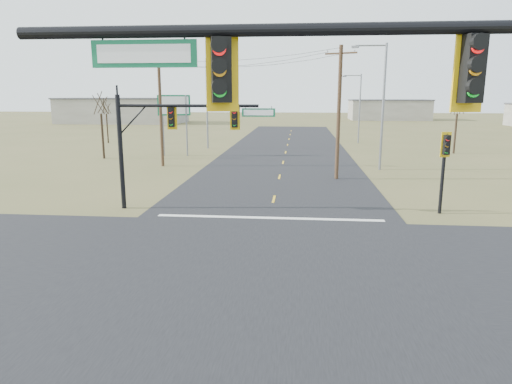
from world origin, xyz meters
TOP-DOWN VIEW (x-y plane):
  - ground at (0.00, 0.00)m, footprint 320.00×320.00m
  - road_ew at (0.00, 0.00)m, footprint 160.00×14.00m
  - road_ns at (0.00, 0.00)m, footprint 14.00×160.00m
  - stop_bar_far at (0.00, 7.50)m, footprint 12.00×0.40m
  - mast_arm_near at (4.69, -8.06)m, footprint 11.61×0.54m
  - mast_arm_far at (-5.34, 8.98)m, footprint 8.83×0.45m
  - pedestal_signal_ne at (9.31, 9.33)m, footprint 0.63×0.55m
  - utility_pole_near at (4.45, 19.61)m, footprint 2.28×1.11m
  - utility_pole_far at (-10.97, 24.84)m, footprint 2.33×0.38m
  - highway_sign at (-11.73, 32.09)m, footprint 3.29×1.12m
  - streetlight_a at (8.35, 24.59)m, footprint 2.98×0.44m
  - streetlight_b at (9.35, 47.72)m, footprint 2.57×0.35m
  - streetlight_c at (-9.43, 39.38)m, footprint 3.01×0.43m
  - bare_tree_a at (-18.52, 29.27)m, footprint 3.67×3.67m
  - bare_tree_b at (-24.47, 44.32)m, footprint 3.05×3.05m
  - bare_tree_c at (18.78, 36.95)m, footprint 3.70×3.70m
  - warehouse_left at (-40.00, 90.00)m, footprint 28.00×14.00m
  - warehouse_mid at (25.00, 110.00)m, footprint 20.00×12.00m

SIDE VIEW (x-z plane):
  - ground at x=0.00m, z-range 0.00..0.00m
  - road_ew at x=0.00m, z-range 0.00..0.02m
  - road_ns at x=0.00m, z-range 0.00..0.02m
  - stop_bar_far at x=0.00m, z-range 0.03..0.03m
  - warehouse_mid at x=25.00m, z-range 0.00..5.00m
  - warehouse_left at x=-40.00m, z-range 0.00..5.50m
  - pedestal_signal_ne at x=9.31m, z-range 1.02..5.53m
  - highway_sign at x=-11.73m, z-range 1.30..7.73m
  - mast_arm_far at x=-5.34m, z-range 1.45..7.88m
  - bare_tree_b at x=-24.47m, z-range 1.82..7.87m
  - utility_pole_far at x=-10.97m, z-range 0.18..9.72m
  - streetlight_b at x=9.35m, z-range 0.56..9.73m
  - utility_pole_near at x=4.45m, z-range 0.18..10.19m
  - bare_tree_c at x=18.78m, z-range 1.99..9.00m
  - bare_tree_a at x=-18.52m, z-range 2.09..9.25m
  - mast_arm_near at x=4.69m, z-range 1.78..9.80m
  - streetlight_a at x=8.35m, z-range 0.66..11.30m
  - streetlight_c at x=-9.43m, z-range 0.66..11.40m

